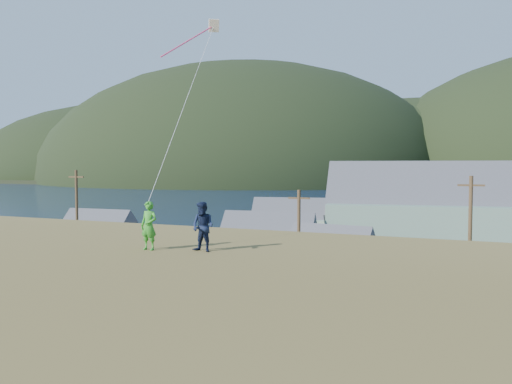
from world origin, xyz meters
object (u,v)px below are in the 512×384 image
at_px(shed_teal, 95,236).
at_px(shed_palegreen_near, 267,243).
at_px(shed_palegreen_far, 294,223).
at_px(kite_flyer_green, 149,226).
at_px(wharf, 339,230).
at_px(kite_flyer_navy, 203,227).
at_px(shed_white, 329,255).

relative_size(shed_teal, shed_palegreen_near, 0.85).
xyz_separation_m(shed_teal, shed_palegreen_near, (19.52, 1.55, 0.14)).
height_order(shed_teal, shed_palegreen_near, shed_palegreen_near).
bearing_deg(shed_palegreen_far, kite_flyer_green, -88.85).
distance_m(wharf, kite_flyer_navy, 59.54).
distance_m(wharf, shed_white, 31.19).
distance_m(wharf, shed_palegreen_near, 27.86).
relative_size(shed_palegreen_near, kite_flyer_navy, 6.02).
height_order(shed_palegreen_near, shed_white, shed_palegreen_near).
relative_size(shed_white, shed_palegreen_far, 0.67).
bearing_deg(shed_palegreen_near, wharf, 81.64).
xyz_separation_m(shed_palegreen_near, kite_flyer_green, (7.84, -30.98, 5.51)).
height_order(shed_palegreen_far, kite_flyer_navy, kite_flyer_navy).
relative_size(wharf, shed_teal, 3.15).
relative_size(shed_palegreen_far, kite_flyer_navy, 7.16).
distance_m(wharf, shed_teal, 35.61).
xyz_separation_m(wharf, shed_white, (6.22, -30.51, 1.79)).
bearing_deg(kite_flyer_navy, kite_flyer_green, -159.58).
distance_m(shed_teal, kite_flyer_navy, 41.54).
bearing_deg(shed_teal, kite_flyer_green, -49.58).
relative_size(shed_white, kite_flyer_green, 4.81).
xyz_separation_m(shed_teal, kite_flyer_navy, (29.16, -29.03, 5.65)).
relative_size(shed_palegreen_near, shed_white, 1.26).
relative_size(wharf, shed_palegreen_far, 2.25).
xyz_separation_m(wharf, kite_flyer_green, (7.26, -58.76, 7.56)).
distance_m(shed_teal, shed_white, 26.35).
bearing_deg(kite_flyer_green, shed_teal, 134.41).
xyz_separation_m(shed_teal, shed_white, (26.32, -1.18, -0.12)).
distance_m(shed_palegreen_near, kite_flyer_navy, 32.54).
distance_m(shed_teal, shed_palegreen_near, 19.58).
height_order(kite_flyer_green, kite_flyer_navy, kite_flyer_navy).
height_order(shed_teal, shed_white, shed_teal).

